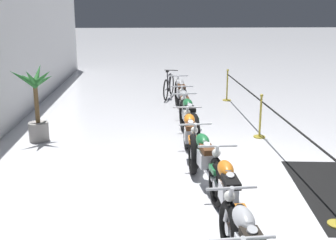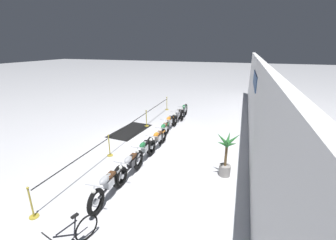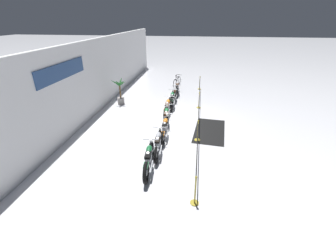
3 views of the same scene
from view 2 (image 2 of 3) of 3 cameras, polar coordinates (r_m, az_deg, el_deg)
ground_plane at (r=12.08m, az=-4.61°, el=-5.38°), size 120.00×120.00×0.00m
back_wall at (r=10.54m, az=21.71°, el=1.92°), size 28.00×0.29×4.20m
motorcycle_green_0 at (r=15.87m, az=4.09°, el=2.37°), size 2.20×0.62×0.98m
motorcycle_silver_1 at (r=14.79m, az=2.41°, el=1.10°), size 2.12×0.62×0.93m
motorcycle_orange_2 at (r=13.48m, az=0.36°, el=-0.67°), size 2.37×0.62×0.92m
motorcycle_green_3 at (r=12.22m, az=-1.03°, el=-2.68°), size 2.26×0.63×0.92m
motorcycle_orange_4 at (r=11.06m, az=-2.67°, el=-4.99°), size 2.23×0.62×0.95m
motorcycle_green_5 at (r=9.97m, az=-6.08°, el=-7.72°), size 2.26×0.62×0.98m
motorcycle_silver_6 at (r=8.99m, az=-9.48°, el=-11.09°), size 2.13×0.62×0.94m
motorcycle_silver_7 at (r=7.90m, az=-14.99°, el=-15.92°), size 2.25×0.62×0.99m
bicycle at (r=6.62m, az=-23.78°, el=-26.17°), size 1.68×0.58×0.96m
potted_palm_left_of_row at (r=8.98m, az=14.52°, el=-8.87°), size 1.05×0.94×1.78m
stanchion_far_left at (r=13.44m, az=-6.73°, el=0.51°), size 12.42×0.28×1.05m
stanchion_mid_left at (r=14.16m, az=-5.50°, el=-0.20°), size 0.28×0.28×1.05m
stanchion_mid_right at (r=10.73m, az=-14.63°, el=-7.04°), size 0.28×0.28×1.05m
stanchion_far_right at (r=8.12m, az=-31.27°, el=-18.38°), size 0.28×0.28×1.05m
floor_banner at (r=13.65m, az=-9.58°, el=-2.68°), size 3.04×1.77×0.01m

